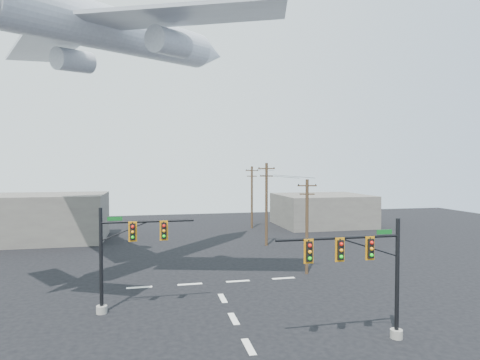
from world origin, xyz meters
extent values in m
plane|color=black|center=(0.00, 0.00, 0.00)|extent=(120.00, 120.00, 0.00)
cube|color=white|center=(0.00, 0.00, 0.01)|extent=(0.40, 2.00, 0.01)
cube|color=white|center=(0.00, 4.00, 0.01)|extent=(0.40, 2.00, 0.01)
cube|color=white|center=(0.00, 8.00, 0.01)|extent=(0.40, 2.00, 0.01)
cube|color=white|center=(-6.00, 12.00, 0.01)|extent=(2.00, 0.40, 0.01)
cube|color=white|center=(-2.00, 12.00, 0.01)|extent=(2.00, 0.40, 0.01)
cube|color=white|center=(2.00, 12.00, 0.01)|extent=(2.00, 0.40, 0.01)
cube|color=white|center=(6.00, 12.00, 0.01)|extent=(2.00, 0.40, 0.01)
cylinder|color=gray|center=(8.33, -0.74, 0.24)|extent=(0.67, 0.67, 0.48)
cylinder|color=black|center=(8.33, -0.74, 3.37)|extent=(0.23, 0.23, 6.74)
cylinder|color=black|center=(4.79, -0.74, 5.78)|extent=(7.09, 0.15, 0.15)
cylinder|color=black|center=(6.56, -0.74, 5.20)|extent=(3.73, 0.08, 0.08)
cube|color=black|center=(6.56, -0.89, 5.17)|extent=(0.33, 0.29, 1.06)
cube|color=orange|center=(6.56, -0.87, 5.17)|extent=(0.53, 0.04, 1.30)
sphere|color=red|center=(6.56, -1.05, 5.51)|extent=(0.19, 0.19, 0.19)
sphere|color=orange|center=(6.56, -1.05, 5.17)|extent=(0.19, 0.19, 0.19)
sphere|color=#0DD312|center=(6.56, -1.05, 4.83)|extent=(0.19, 0.19, 0.19)
cube|color=black|center=(4.79, -0.89, 5.17)|extent=(0.33, 0.29, 1.06)
cube|color=orange|center=(4.79, -0.87, 5.17)|extent=(0.53, 0.04, 1.30)
sphere|color=red|center=(4.79, -1.05, 5.51)|extent=(0.19, 0.19, 0.19)
sphere|color=orange|center=(4.79, -1.05, 5.17)|extent=(0.19, 0.19, 0.19)
sphere|color=#0DD312|center=(4.79, -1.05, 4.83)|extent=(0.19, 0.19, 0.19)
cube|color=black|center=(3.01, -0.89, 5.17)|extent=(0.33, 0.29, 1.06)
cube|color=orange|center=(3.01, -0.87, 5.17)|extent=(0.53, 0.04, 1.30)
sphere|color=red|center=(3.01, -1.05, 5.51)|extent=(0.19, 0.19, 0.19)
sphere|color=orange|center=(3.01, -1.05, 5.17)|extent=(0.19, 0.19, 0.19)
sphere|color=#0DD312|center=(3.01, -1.05, 4.83)|extent=(0.19, 0.19, 0.19)
cube|color=#0C5519|center=(7.47, -0.80, 6.02)|extent=(0.91, 0.04, 0.25)
cylinder|color=gray|center=(-8.24, 6.80, 0.25)|extent=(0.69, 0.69, 0.50)
cylinder|color=black|center=(-8.24, 6.80, 3.47)|extent=(0.24, 0.24, 6.94)
cylinder|color=black|center=(-5.22, 6.80, 5.95)|extent=(6.04, 0.16, 0.16)
cylinder|color=black|center=(-6.73, 6.80, 5.35)|extent=(3.25, 0.08, 0.08)
cube|color=black|center=(-6.23, 6.65, 5.32)|extent=(0.34, 0.30, 1.09)
cube|color=orange|center=(-6.23, 6.67, 5.32)|extent=(0.55, 0.04, 1.34)
sphere|color=red|center=(-6.23, 6.48, 5.67)|extent=(0.20, 0.20, 0.20)
sphere|color=orange|center=(-6.23, 6.48, 5.32)|extent=(0.20, 0.20, 0.20)
sphere|color=#0DD312|center=(-6.23, 6.48, 4.98)|extent=(0.20, 0.20, 0.20)
cube|color=black|center=(-4.21, 6.65, 5.32)|extent=(0.34, 0.30, 1.09)
cube|color=orange|center=(-4.21, 6.67, 5.32)|extent=(0.55, 0.04, 1.34)
sphere|color=red|center=(-4.21, 6.48, 5.67)|extent=(0.20, 0.20, 0.20)
sphere|color=orange|center=(-4.21, 6.48, 5.32)|extent=(0.20, 0.20, 0.20)
sphere|color=#0DD312|center=(-4.21, 6.48, 4.98)|extent=(0.20, 0.20, 0.20)
cube|color=#0C5519|center=(-7.35, 6.74, 6.20)|extent=(0.94, 0.04, 0.26)
cylinder|color=#49341F|center=(8.49, 12.92, 4.23)|extent=(0.28, 0.28, 8.45)
cube|color=#49341F|center=(8.49, 12.92, 7.89)|extent=(1.66, 0.58, 0.11)
cube|color=#49341F|center=(8.49, 12.92, 7.14)|extent=(1.29, 0.47, 0.11)
cylinder|color=black|center=(7.77, 13.13, 7.98)|extent=(0.09, 0.09, 0.11)
cylinder|color=black|center=(8.49, 12.92, 7.98)|extent=(0.09, 0.09, 0.11)
cylinder|color=black|center=(9.21, 12.72, 7.98)|extent=(0.09, 0.09, 0.11)
cylinder|color=#49341F|center=(8.53, 25.93, 5.00)|extent=(0.34, 0.34, 10.00)
cube|color=#49341F|center=(8.53, 25.93, 9.33)|extent=(1.97, 0.73, 0.13)
cube|color=#49341F|center=(8.53, 25.93, 8.43)|extent=(1.54, 0.60, 0.13)
cylinder|color=black|center=(7.68, 26.20, 9.44)|extent=(0.11, 0.11, 0.13)
cylinder|color=black|center=(8.53, 25.93, 9.44)|extent=(0.11, 0.11, 0.13)
cylinder|color=black|center=(9.39, 25.66, 9.44)|extent=(0.11, 0.11, 0.13)
cylinder|color=#49341F|center=(10.15, 39.51, 4.80)|extent=(0.33, 0.33, 9.59)
cube|color=#49341F|center=(10.15, 39.51, 8.94)|extent=(1.88, 0.83, 0.13)
cube|color=#49341F|center=(10.15, 39.51, 8.07)|extent=(1.47, 0.68, 0.13)
cylinder|color=black|center=(9.34, 39.82, 9.05)|extent=(0.11, 0.11, 0.13)
cylinder|color=black|center=(10.15, 39.51, 9.05)|extent=(0.11, 0.11, 0.13)
cylinder|color=black|center=(10.96, 39.19, 9.05)|extent=(0.11, 0.11, 0.13)
cylinder|color=black|center=(7.69, 19.43, 8.56)|extent=(0.13, 13.01, 0.03)
cylinder|color=black|center=(8.46, 32.72, 9.08)|extent=(1.67, 13.58, 0.03)
cylinder|color=black|center=(9.34, 19.43, 8.56)|extent=(0.22, 13.01, 0.03)
cylinder|color=black|center=(10.23, 32.72, 9.08)|extent=(1.62, 13.58, 0.03)
cylinder|color=silver|center=(-7.38, 15.03, 20.92)|extent=(17.42, 19.05, 5.78)
cone|color=silver|center=(1.52, 25.08, 22.32)|extent=(6.10, 6.25, 4.00)
cube|color=silver|center=(-14.23, 19.10, 20.43)|extent=(10.21, 15.03, 0.78)
cube|color=silver|center=(-2.49, 8.72, 20.43)|extent=(15.06, 8.77, 0.78)
cylinder|color=silver|center=(-11.76, 18.33, 19.11)|extent=(3.92, 4.07, 2.33)
cylinder|color=silver|center=(-3.56, 11.08, 19.11)|extent=(3.92, 4.07, 2.33)
cube|color=#69655D|center=(-20.00, 35.00, 3.00)|extent=(18.00, 10.00, 6.00)
cube|color=#69655D|center=(22.00, 40.00, 2.50)|extent=(14.00, 12.00, 5.00)
camera|label=1|loc=(-4.99, -20.41, 9.63)|focal=30.00mm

